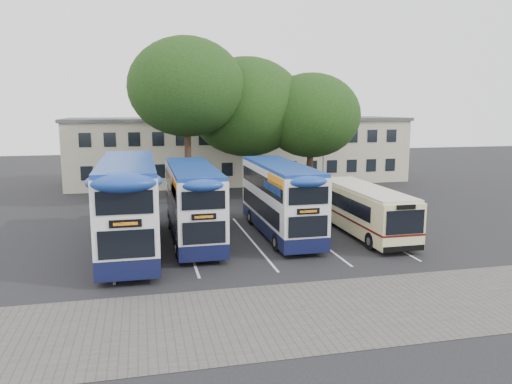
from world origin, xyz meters
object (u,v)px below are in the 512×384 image
at_px(tree_left, 186,87).
at_px(tree_right, 311,115).
at_px(bus_single, 363,207).
at_px(lamp_post, 324,132).
at_px(tree_mid, 247,107).
at_px(bus_dd_left, 129,201).
at_px(bus_dd_right, 280,196).
at_px(bus_dd_mid, 193,200).

relative_size(tree_left, tree_right, 1.23).
relative_size(tree_left, bus_single, 1.34).
bearing_deg(lamp_post, tree_right, -128.73).
bearing_deg(tree_mid, bus_dd_left, -122.66).
bearing_deg(bus_dd_left, bus_dd_right, 9.47).
height_order(lamp_post, bus_single, lamp_post).
xyz_separation_m(lamp_post, bus_single, (-3.18, -14.95, -3.54)).
bearing_deg(bus_single, bus_dd_left, -177.91).
bearing_deg(bus_dd_left, bus_dd_mid, 21.38).
bearing_deg(bus_dd_mid, bus_dd_right, 0.87).
height_order(tree_left, tree_right, tree_left).
bearing_deg(lamp_post, bus_single, -102.00).
height_order(tree_left, bus_dd_right, tree_left).
distance_m(bus_dd_mid, bus_single, 9.72).
bearing_deg(tree_right, lamp_post, 51.27).
distance_m(tree_mid, bus_dd_right, 13.71).
height_order(bus_dd_mid, bus_single, bus_dd_mid).
height_order(bus_dd_left, bus_single, bus_dd_left).
distance_m(tree_right, bus_dd_mid, 16.18).
xyz_separation_m(tree_mid, bus_dd_left, (-9.06, -14.14, -4.66)).
bearing_deg(bus_dd_left, bus_single, 2.09).
height_order(tree_left, tree_mid, tree_left).
height_order(lamp_post, bus_dd_left, lamp_post).
relative_size(tree_left, bus_dd_right, 1.25).
relative_size(tree_mid, tree_right, 1.13).
height_order(tree_left, bus_dd_left, tree_left).
bearing_deg(bus_dd_mid, lamp_post, 47.71).
xyz_separation_m(tree_mid, bus_single, (3.93, -13.66, -5.66)).
xyz_separation_m(tree_left, tree_mid, (4.99, 2.63, -1.42)).
xyz_separation_m(bus_dd_mid, bus_single, (9.66, -0.83, -0.71)).
relative_size(tree_right, bus_dd_left, 0.89).
bearing_deg(bus_dd_right, tree_right, 63.24).
bearing_deg(lamp_post, bus_dd_mid, -132.29).
bearing_deg(bus_dd_right, bus_dd_mid, -179.13).
relative_size(lamp_post, tree_mid, 0.81).
height_order(bus_dd_left, bus_dd_mid, bus_dd_left).
xyz_separation_m(lamp_post, tree_right, (-2.19, -2.73, 1.46)).
distance_m(tree_left, tree_right, 10.20).
xyz_separation_m(bus_dd_mid, bus_dd_right, (4.95, 0.08, -0.00)).
distance_m(lamp_post, bus_dd_left, 22.49).
distance_m(lamp_post, bus_dd_mid, 19.29).
bearing_deg(tree_left, bus_single, -51.03).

